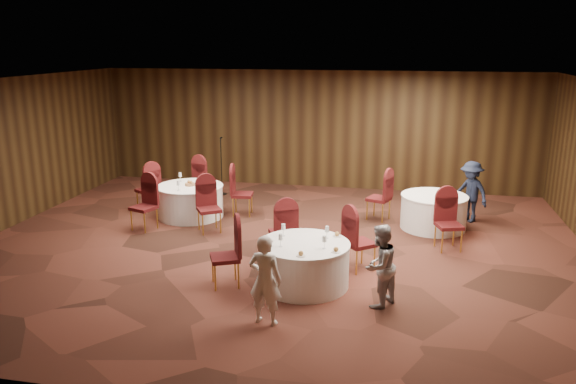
% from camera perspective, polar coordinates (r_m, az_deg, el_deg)
% --- Properties ---
extents(ground, '(12.00, 12.00, 0.00)m').
position_cam_1_polar(ground, '(11.11, -1.22, -5.70)').
color(ground, black).
rests_on(ground, ground).
extents(room_shell, '(12.00, 12.00, 12.00)m').
position_cam_1_polar(room_shell, '(10.58, -1.28, 4.31)').
color(room_shell, silver).
rests_on(room_shell, ground).
extents(table_main, '(1.51, 1.51, 0.74)m').
position_cam_1_polar(table_main, '(9.36, 1.63, -7.30)').
color(table_main, white).
rests_on(table_main, ground).
extents(table_left, '(1.52, 1.52, 0.74)m').
position_cam_1_polar(table_left, '(13.14, -9.87, -0.90)').
color(table_left, white).
rests_on(table_left, ground).
extents(table_right, '(1.42, 1.42, 0.74)m').
position_cam_1_polar(table_right, '(12.55, 14.56, -1.93)').
color(table_right, white).
rests_on(table_right, ground).
extents(chairs_main, '(2.84, 2.11, 1.00)m').
position_cam_1_polar(chairs_main, '(9.90, 0.27, -5.25)').
color(chairs_main, '#3A0D0B').
rests_on(chairs_main, ground).
extents(chairs_left, '(2.98, 3.12, 1.00)m').
position_cam_1_polar(chairs_left, '(13.12, -9.92, -0.36)').
color(chairs_left, '#3A0D0B').
rests_on(chairs_left, ground).
extents(chairs_right, '(2.09, 2.33, 1.00)m').
position_cam_1_polar(chairs_right, '(12.06, 12.40, -1.86)').
color(chairs_right, '#3A0D0B').
rests_on(chairs_right, ground).
extents(tabletop_main, '(1.08, 1.16, 0.22)m').
position_cam_1_polar(tabletop_main, '(9.12, 2.67, -4.83)').
color(tabletop_main, silver).
rests_on(tabletop_main, table_main).
extents(tabletop_left, '(0.83, 0.85, 0.22)m').
position_cam_1_polar(tabletop_left, '(13.04, -9.97, 1.00)').
color(tabletop_left, silver).
rests_on(tabletop_left, table_left).
extents(tabletop_right, '(0.08, 0.08, 0.22)m').
position_cam_1_polar(tabletop_right, '(12.19, 15.69, 0.05)').
color(tabletop_right, silver).
rests_on(tabletop_right, table_right).
extents(mic_stand, '(0.24, 0.24, 1.54)m').
position_cam_1_polar(mic_stand, '(14.95, -6.74, 1.43)').
color(mic_stand, black).
rests_on(mic_stand, ground).
extents(woman_a, '(0.53, 0.38, 1.34)m').
position_cam_1_polar(woman_a, '(8.04, -2.33, -8.91)').
color(woman_a, silver).
rests_on(woman_a, ground).
extents(woman_b, '(0.75, 0.80, 1.30)m').
position_cam_1_polar(woman_b, '(8.67, 9.28, -7.41)').
color(woman_b, '#A5A4A9').
rests_on(woman_b, ground).
extents(man_c, '(1.00, 0.99, 1.38)m').
position_cam_1_polar(man_c, '(13.18, 18.06, 0.03)').
color(man_c, black).
rests_on(man_c, ground).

